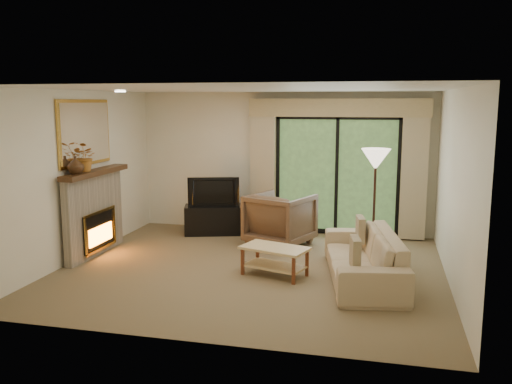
% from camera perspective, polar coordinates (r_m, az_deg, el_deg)
% --- Properties ---
extents(floor, '(5.50, 5.50, 0.00)m').
position_cam_1_polar(floor, '(8.01, -0.51, -8.13)').
color(floor, olive).
rests_on(floor, ground).
extents(ceiling, '(5.50, 5.50, 0.00)m').
position_cam_1_polar(ceiling, '(7.64, -0.54, 10.80)').
color(ceiling, silver).
rests_on(ceiling, ground).
extents(wall_back, '(5.00, 0.00, 5.00)m').
position_cam_1_polar(wall_back, '(10.15, 2.91, 3.10)').
color(wall_back, '#F5E8CB').
rests_on(wall_back, ground).
extents(wall_front, '(5.00, 0.00, 5.00)m').
position_cam_1_polar(wall_front, '(5.37, -7.01, -2.68)').
color(wall_front, '#F5E8CB').
rests_on(wall_front, ground).
extents(wall_left, '(0.00, 5.00, 5.00)m').
position_cam_1_polar(wall_left, '(8.80, -18.18, 1.66)').
color(wall_left, '#F5E8CB').
rests_on(wall_left, ground).
extents(wall_right, '(0.00, 5.00, 5.00)m').
position_cam_1_polar(wall_right, '(7.55, 20.18, 0.33)').
color(wall_right, '#F5E8CB').
rests_on(wall_right, ground).
extents(fireplace, '(0.24, 1.70, 1.37)m').
position_cam_1_polar(fireplace, '(9.00, -16.67, -2.06)').
color(fireplace, gray).
rests_on(fireplace, floor).
extents(mirror, '(0.07, 1.45, 1.02)m').
position_cam_1_polar(mirror, '(8.89, -17.53, 5.99)').
color(mirror, gold).
rests_on(mirror, wall_left).
extents(sliding_door, '(2.26, 0.10, 2.16)m').
position_cam_1_polar(sliding_door, '(9.99, 8.50, 1.75)').
color(sliding_door, black).
rests_on(sliding_door, floor).
extents(curtain_left, '(0.45, 0.18, 2.35)m').
position_cam_1_polar(curtain_left, '(10.07, 0.78, 2.50)').
color(curtain_left, tan).
rests_on(curtain_left, floor).
extents(curtain_right, '(0.45, 0.18, 2.35)m').
position_cam_1_polar(curtain_right, '(9.84, 16.31, 1.95)').
color(curtain_right, tan).
rests_on(curtain_right, floor).
extents(cornice, '(3.20, 0.24, 0.32)m').
position_cam_1_polar(cornice, '(9.81, 8.63, 8.76)').
color(cornice, tan).
rests_on(cornice, wall_back).
extents(media_console, '(1.16, 0.77, 0.53)m').
position_cam_1_polar(media_console, '(10.08, -4.44, -2.91)').
color(media_console, black).
rests_on(media_console, floor).
extents(tv, '(0.93, 0.39, 0.54)m').
position_cam_1_polar(tv, '(9.98, -4.48, 0.09)').
color(tv, black).
rests_on(tv, media_console).
extents(armchair, '(1.25, 1.26, 0.90)m').
position_cam_1_polar(armchair, '(9.23, 2.56, -2.89)').
color(armchair, brown).
rests_on(armchair, floor).
extents(sofa, '(1.28, 2.40, 0.66)m').
position_cam_1_polar(sofa, '(7.61, 11.21, -6.66)').
color(sofa, tan).
rests_on(sofa, floor).
extents(pillow_near, '(0.17, 0.40, 0.39)m').
position_cam_1_polar(pillow_near, '(6.92, 10.40, -6.31)').
color(pillow_near, brown).
rests_on(pillow_near, sofa).
extents(pillow_far, '(0.16, 0.39, 0.38)m').
position_cam_1_polar(pillow_far, '(8.19, 10.92, -3.87)').
color(pillow_far, brown).
rests_on(pillow_far, sofa).
extents(coffee_table, '(1.03, 0.76, 0.41)m').
position_cam_1_polar(coffee_table, '(7.69, 1.98, -7.28)').
color(coffee_table, '#E3C183').
rests_on(coffee_table, floor).
extents(floor_lamp, '(0.59, 0.59, 1.70)m').
position_cam_1_polar(floor_lamp, '(8.75, 12.34, -1.10)').
color(floor_lamp, '#FEE8CD').
rests_on(floor_lamp, floor).
extents(vase, '(0.32, 0.32, 0.26)m').
position_cam_1_polar(vase, '(8.45, -18.48, 2.72)').
color(vase, '#3E2614').
rests_on(vase, fireplace).
extents(branches, '(0.50, 0.47, 0.45)m').
position_cam_1_polar(branches, '(8.67, -17.57, 3.56)').
color(branches, '#B26D27').
rests_on(branches, fireplace).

